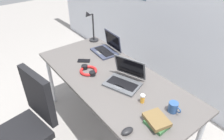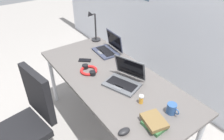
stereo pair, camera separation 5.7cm
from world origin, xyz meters
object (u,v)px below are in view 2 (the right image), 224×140
object	(u,v)px
headphones	(89,70)
office_chair	(28,130)
coffee_mug	(172,109)
desk_lamp	(93,27)
computer_mouse	(124,131)
book_stack	(154,122)
cell_phone	(85,60)
pill_bottle	(141,99)
laptop_back_left	(124,79)
laptop_center	(108,48)

from	to	relation	value
headphones	office_chair	distance (m)	0.80
coffee_mug	desk_lamp	bearing A→B (deg)	173.04
computer_mouse	coffee_mug	xyz separation A→B (m)	(0.06, 0.43, 0.03)
headphones	book_stack	size ratio (longest dim) A/B	1.00
desk_lamp	coffee_mug	world-z (taller)	desk_lamp
cell_phone	book_stack	distance (m)	1.11
headphones	desk_lamp	bearing A→B (deg)	144.62
computer_mouse	pill_bottle	bearing A→B (deg)	121.21
desk_lamp	laptop_back_left	bearing A→B (deg)	-14.31
coffee_mug	laptop_back_left	bearing A→B (deg)	-173.04
coffee_mug	computer_mouse	bearing A→B (deg)	-97.75
office_chair	cell_phone	bearing A→B (deg)	109.35
desk_lamp	computer_mouse	world-z (taller)	desk_lamp
book_stack	headphones	bearing A→B (deg)	-177.91
coffee_mug	office_chair	distance (m)	1.31
laptop_center	book_stack	world-z (taller)	laptop_center
office_chair	coffee_mug	bearing A→B (deg)	49.11
headphones	coffee_mug	size ratio (longest dim) A/B	1.89
laptop_back_left	computer_mouse	xyz separation A→B (m)	(0.46, -0.36, -0.03)
computer_mouse	office_chair	world-z (taller)	office_chair
desk_lamp	computer_mouse	bearing A→B (deg)	-23.22
laptop_back_left	book_stack	size ratio (longest dim) A/B	1.85
laptop_center	coffee_mug	bearing A→B (deg)	-8.40
laptop_back_left	laptop_center	bearing A→B (deg)	159.10
laptop_center	computer_mouse	bearing A→B (deg)	-29.20
laptop_back_left	pill_bottle	xyz separation A→B (m)	(0.30, -0.05, -0.01)
laptop_back_left	cell_phone	size ratio (longest dim) A/B	2.91
desk_lamp	coffee_mug	xyz separation A→B (m)	(1.47, -0.18, -0.15)
cell_phone	headphones	distance (m)	0.22
office_chair	laptop_center	bearing A→B (deg)	104.82
desk_lamp	coffee_mug	distance (m)	1.49
laptop_center	cell_phone	world-z (taller)	laptop_center
computer_mouse	book_stack	world-z (taller)	book_stack
desk_lamp	office_chair	xyz separation A→B (m)	(0.65, -1.13, -0.54)
desk_lamp	cell_phone	xyz separation A→B (m)	(0.37, -0.34, -0.19)
coffee_mug	book_stack	bearing A→B (deg)	-85.50
headphones	pill_bottle	bearing A→B (deg)	10.11
desk_lamp	laptop_back_left	xyz separation A→B (m)	(0.95, -0.24, -0.15)
computer_mouse	coffee_mug	size ratio (longest dim) A/B	0.85
coffee_mug	laptop_center	bearing A→B (deg)	171.60
laptop_back_left	coffee_mug	distance (m)	0.52
desk_lamp	laptop_back_left	size ratio (longest dim) A/B	1.01
cell_phone	pill_bottle	xyz separation A→B (m)	(0.87, 0.05, 0.04)
cell_phone	headphones	xyz separation A→B (m)	(0.21, -0.07, 0.01)
laptop_center	book_stack	bearing A→B (deg)	-18.00
book_stack	laptop_center	bearing A→B (deg)	162.00
cell_phone	headphones	world-z (taller)	headphones
cell_phone	coffee_mug	xyz separation A→B (m)	(1.10, 0.16, 0.04)
laptop_back_left	computer_mouse	bearing A→B (deg)	-38.25
desk_lamp	office_chair	distance (m)	1.41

